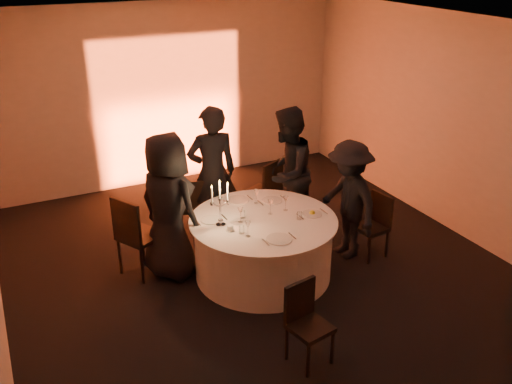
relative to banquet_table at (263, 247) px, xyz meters
name	(u,v)px	position (x,y,z in m)	size (l,w,h in m)	color
floor	(263,274)	(0.00, 0.00, -0.38)	(7.00, 7.00, 0.00)	black
ceiling	(264,29)	(0.00, 0.00, 2.62)	(7.00, 7.00, 0.00)	silver
wall_back	(169,95)	(0.00, 3.50, 1.12)	(7.00, 7.00, 0.00)	#BBB5AD
wall_front	(506,337)	(0.00, -3.50, 1.12)	(7.00, 7.00, 0.00)	#BBB5AD
wall_right	(460,128)	(3.00, 0.00, 1.12)	(7.00, 7.00, 0.00)	#BBB5AD
uplighter_fixture	(179,181)	(0.00, 3.20, -0.33)	(0.25, 0.12, 0.10)	black
banquet_table	(263,247)	(0.00, 0.00, 0.00)	(1.80, 1.80, 0.77)	black
chair_left	(135,232)	(-1.41, 0.68, 0.21)	(0.63, 0.63, 1.05)	black
chair_back_left	(193,204)	(-0.43, 1.34, 0.11)	(0.48, 0.48, 0.88)	black
chair_back_right	(266,189)	(0.66, 1.21, 0.18)	(0.59, 0.59, 1.01)	black
chair_right	(375,222)	(1.54, -0.19, 0.09)	(0.42, 0.42, 0.85)	black
chair_front	(306,319)	(-0.33, -1.58, 0.09)	(0.43, 0.44, 0.85)	black
guest_left	(169,207)	(-1.01, 0.52, 0.54)	(0.90, 0.59, 1.85)	black
guest_back_left	(212,173)	(-0.15, 1.25, 0.56)	(0.69, 0.45, 1.89)	black
guest_back_right	(287,173)	(0.79, 0.86, 0.54)	(0.89, 0.70, 1.84)	black
guest_right	(348,200)	(1.21, -0.03, 0.41)	(1.03, 0.59, 1.59)	black
plate_left	(211,220)	(-0.58, 0.25, 0.39)	(0.36, 0.26, 0.01)	white
plate_back_left	(238,200)	(-0.05, 0.63, 0.39)	(0.36, 0.29, 0.01)	white
plate_back_right	(272,200)	(0.34, 0.42, 0.39)	(0.35, 0.26, 0.01)	white
plate_right	(312,213)	(0.60, -0.14, 0.40)	(0.36, 0.24, 0.08)	white
plate_front	(279,239)	(-0.07, -0.53, 0.39)	(0.36, 0.29, 0.01)	white
coffee_cup	(230,228)	(-0.47, -0.09, 0.42)	(0.11, 0.11, 0.07)	white
candelabra	(220,210)	(-0.53, 0.07, 0.59)	(0.25, 0.12, 0.59)	silver
wine_glass_a	(248,226)	(-0.35, -0.31, 0.52)	(0.07, 0.07, 0.19)	white
wine_glass_b	(240,212)	(-0.28, 0.05, 0.52)	(0.07, 0.07, 0.19)	white
wine_glass_c	(270,204)	(0.14, 0.09, 0.52)	(0.07, 0.07, 0.19)	white
wine_glass_d	(286,200)	(0.36, 0.10, 0.52)	(0.07, 0.07, 0.19)	white
wine_glass_e	(256,193)	(0.12, 0.45, 0.52)	(0.07, 0.07, 0.19)	white
tumbler_a	(243,215)	(-0.21, 0.14, 0.43)	(0.07, 0.07, 0.09)	white
tumbler_b	(299,216)	(0.39, -0.19, 0.43)	(0.07, 0.07, 0.09)	white
tumbler_c	(242,230)	(-0.38, -0.21, 0.43)	(0.07, 0.07, 0.09)	white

